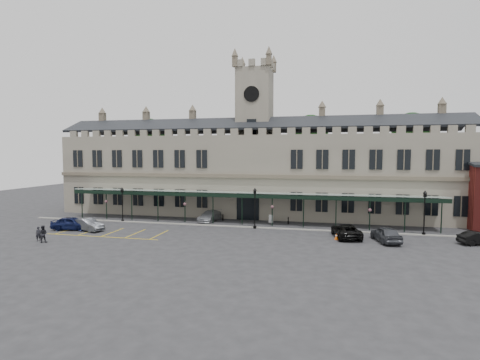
% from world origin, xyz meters
% --- Properties ---
extents(ground, '(140.00, 140.00, 0.00)m').
position_xyz_m(ground, '(0.00, 0.00, 0.00)').
color(ground, '#27272A').
extents(station_building, '(60.00, 10.36, 17.30)m').
position_xyz_m(station_building, '(0.00, 15.91, 6.47)').
color(station_building, '#6D675B').
rests_on(station_building, ground).
extents(clock_tower, '(5.60, 5.60, 24.80)m').
position_xyz_m(clock_tower, '(0.00, 16.00, 13.11)').
color(clock_tower, '#6D675B').
rests_on(clock_tower, ground).
extents(canopy, '(50.00, 4.10, 4.30)m').
position_xyz_m(canopy, '(0.00, 7.46, 2.40)').
color(canopy, '#8C9E93').
rests_on(canopy, ground).
extents(kerb, '(60.00, 0.40, 0.12)m').
position_xyz_m(kerb, '(0.00, 5.50, 0.06)').
color(kerb, gray).
rests_on(kerb, ground).
extents(parking_markings, '(16.00, 6.00, 0.01)m').
position_xyz_m(parking_markings, '(-14.00, -1.50, 0.00)').
color(parking_markings, gold).
rests_on(parking_markings, ground).
extents(tree_behind_left, '(6.00, 6.00, 16.00)m').
position_xyz_m(tree_behind_left, '(-22.00, 25.00, 12.81)').
color(tree_behind_left, '#332314').
rests_on(tree_behind_left, ground).
extents(tree_behind_mid, '(6.00, 6.00, 16.00)m').
position_xyz_m(tree_behind_mid, '(8.00, 25.00, 12.81)').
color(tree_behind_mid, '#332314').
rests_on(tree_behind_mid, ground).
extents(tree_behind_right, '(6.00, 6.00, 16.00)m').
position_xyz_m(tree_behind_right, '(24.00, 25.00, 12.81)').
color(tree_behind_right, '#332314').
rests_on(tree_behind_right, ground).
extents(lamp_post_left, '(0.45, 0.45, 4.78)m').
position_xyz_m(lamp_post_left, '(-16.49, 5.56, 2.83)').
color(lamp_post_left, black).
rests_on(lamp_post_left, ground).
extents(lamp_post_mid, '(0.49, 0.49, 5.14)m').
position_xyz_m(lamp_post_mid, '(2.11, 5.12, 3.04)').
color(lamp_post_mid, black).
rests_on(lamp_post_mid, ground).
extents(lamp_post_right, '(0.49, 0.49, 5.20)m').
position_xyz_m(lamp_post_right, '(21.74, 5.51, 3.08)').
color(lamp_post_right, black).
rests_on(lamp_post_right, ground).
extents(traffic_cone, '(0.44, 0.44, 0.70)m').
position_xyz_m(traffic_cone, '(11.92, 1.13, 0.34)').
color(traffic_cone, '#E15007').
rests_on(traffic_cone, ground).
extents(sign_board, '(0.62, 0.22, 1.09)m').
position_xyz_m(sign_board, '(3.52, 9.42, 0.53)').
color(sign_board, black).
rests_on(sign_board, ground).
extents(bollard_left, '(0.16, 0.16, 0.87)m').
position_xyz_m(bollard_left, '(-3.31, 9.65, 0.44)').
color(bollard_left, black).
rests_on(bollard_left, ground).
extents(bollard_right, '(0.17, 0.17, 0.94)m').
position_xyz_m(bollard_right, '(5.91, 9.01, 0.47)').
color(bollard_right, black).
rests_on(bollard_right, ground).
extents(car_left_a, '(5.05, 2.70, 1.64)m').
position_xyz_m(car_left_a, '(-19.69, -0.81, 0.82)').
color(car_left_a, '#0C1235').
rests_on(car_left_a, ground).
extents(car_left_b, '(4.77, 2.87, 1.49)m').
position_xyz_m(car_left_b, '(-17.50, -0.76, 0.74)').
color(car_left_b, '#393C41').
rests_on(car_left_b, ground).
extents(car_taxi, '(2.65, 5.21, 1.45)m').
position_xyz_m(car_taxi, '(-5.00, 8.87, 0.72)').
color(car_taxi, '#999CA1').
rests_on(car_taxi, ground).
extents(car_van, '(3.53, 5.88, 1.53)m').
position_xyz_m(car_van, '(13.00, 2.39, 0.76)').
color(car_van, black).
rests_on(car_van, ground).
extents(car_right_a, '(3.04, 5.23, 1.67)m').
position_xyz_m(car_right_a, '(17.02, 1.25, 0.84)').
color(car_right_a, '#393C41').
rests_on(car_right_a, ground).
extents(car_right_b, '(4.35, 2.63, 1.35)m').
position_xyz_m(car_right_b, '(26.19, 2.10, 0.68)').
color(car_right_b, black).
rests_on(car_right_b, ground).
extents(person_a, '(0.68, 0.64, 1.56)m').
position_xyz_m(person_a, '(-19.20, -6.79, 0.78)').
color(person_a, black).
rests_on(person_a, ground).
extents(person_b, '(1.09, 0.99, 1.83)m').
position_xyz_m(person_b, '(-18.30, -7.22, 0.91)').
color(person_b, black).
rests_on(person_b, ground).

